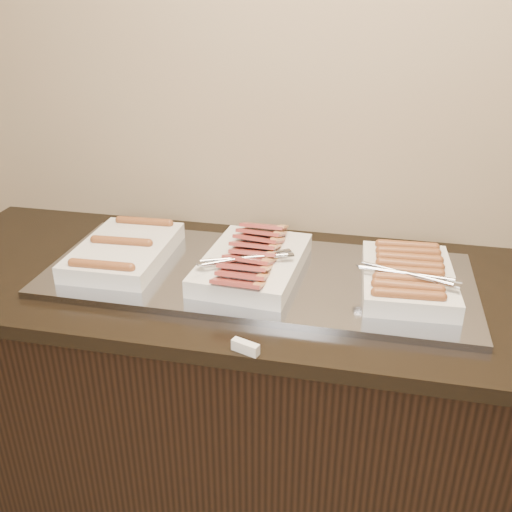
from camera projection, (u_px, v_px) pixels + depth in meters
The scene contains 6 objects.
counter at pixel (255, 401), 1.83m from camera, with size 2.06×0.76×0.90m.
warming_tray at pixel (258, 275), 1.63m from camera, with size 1.20×0.50×0.02m, color #9598A3.
dish_left at pixel (124, 251), 1.69m from camera, with size 0.26×0.38×0.07m.
dish_center at pixel (252, 261), 1.61m from camera, with size 0.29×0.42×0.09m.
dish_right at pixel (408, 277), 1.53m from camera, with size 0.27×0.37×0.08m.
label_holder at pixel (245, 347), 1.30m from camera, with size 0.07×0.02×0.03m, color silver.
Camera 1 is at (0.31, 0.72, 1.66)m, focal length 40.00 mm.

